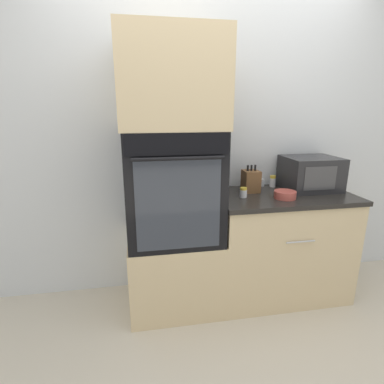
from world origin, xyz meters
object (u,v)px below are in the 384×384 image
Objects in this scene: wall_oven at (173,185)px; knife_block at (251,181)px; bowl at (285,195)px; condiment_jar_mid at (243,193)px; condiment_jar_near at (273,181)px; condiment_jar_far at (262,183)px; microwave at (310,173)px.

knife_block is (0.64, 0.12, -0.02)m from wall_oven.
wall_oven is at bearing 172.39° from bowl.
condiment_jar_mid is (0.53, -0.03, -0.07)m from wall_oven.
knife_block reaches higher than condiment_jar_near.
wall_oven is at bearing -161.92° from condiment_jar_far.
bowl is at bearing -86.27° from condiment_jar_far.
wall_oven is 13.02× the size of condiment_jar_far.
microwave reaches higher than condiment_jar_mid.
microwave is 0.64m from condiment_jar_mid.
wall_oven is at bearing -175.22° from microwave.
condiment_jar_far is at bearing 93.73° from bowl.
condiment_jar_mid reaches higher than condiment_jar_far.
condiment_jar_far is (-0.02, 0.37, 0.00)m from bowl.
microwave is 5.70× the size of condiment_jar_mid.
condiment_jar_far is (-0.34, 0.17, -0.10)m from microwave.
condiment_jar_mid is (-0.35, -0.26, -0.01)m from condiment_jar_near.
knife_block reaches higher than bowl.
microwave is at bearing 33.02° from bowl.
wall_oven is 0.53m from condiment_jar_mid.
knife_block is 2.24× the size of condiment_jar_near.
knife_block is 3.53× the size of condiment_jar_far.
condiment_jar_far is (0.27, 0.29, -0.01)m from condiment_jar_mid.
knife_block is 0.27m from condiment_jar_near.
condiment_jar_mid is 0.40m from condiment_jar_far.
condiment_jar_far is (-0.08, 0.03, -0.02)m from condiment_jar_near.
condiment_jar_mid is at bearing -168.49° from microwave.
condiment_jar_near is at bearing 80.78° from bowl.
knife_block is at bearing 52.30° from condiment_jar_mid.
microwave is at bearing 4.78° from wall_oven.
condiment_jar_far is at bearing 46.77° from condiment_jar_mid.
condiment_jar_near is at bearing -22.39° from condiment_jar_far.
knife_block is at bearing -154.72° from condiment_jar_near.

